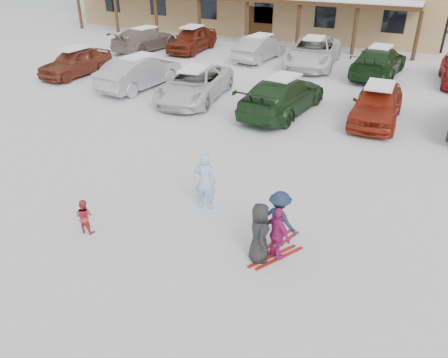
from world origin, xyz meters
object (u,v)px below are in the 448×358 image
at_px(adult_skier, 205,181).
at_px(parked_car_2, 195,84).
at_px(parked_car_10, 313,52).
at_px(parked_car_8, 192,39).
at_px(child_navy, 279,219).
at_px(parked_car_4, 377,103).
at_px(parked_car_7, 145,39).
at_px(child_magenta, 278,234).
at_px(parked_car_1, 140,72).
at_px(parked_car_9, 260,48).
at_px(toddler_red, 84,216).
at_px(bystander_dark, 259,233).
at_px(parked_car_0, 76,62).
at_px(parked_car_11, 379,62).
at_px(parked_car_3, 282,95).

relative_size(adult_skier, parked_car_2, 0.33).
bearing_deg(parked_car_10, parked_car_8, 172.29).
relative_size(child_navy, parked_car_4, 0.33).
bearing_deg(parked_car_7, child_magenta, 140.15).
bearing_deg(parked_car_2, parked_car_8, 112.62).
distance_m(child_magenta, parked_car_4, 9.79).
bearing_deg(parked_car_1, parked_car_4, -171.84).
bearing_deg(child_navy, parked_car_9, -49.49).
height_order(toddler_red, parked_car_4, parked_car_4).
distance_m(toddler_red, child_navy, 4.74).
relative_size(bystander_dark, parked_car_2, 0.29).
xyz_separation_m(child_navy, bystander_dark, (-0.22, -0.71, 0.01)).
relative_size(parked_car_1, parked_car_10, 0.82).
relative_size(toddler_red, parked_car_2, 0.18).
distance_m(child_navy, parked_car_1, 13.61).
xyz_separation_m(parked_car_2, parked_car_7, (-7.62, 7.38, 0.01)).
height_order(toddler_red, child_magenta, child_magenta).
distance_m(adult_skier, parked_car_2, 9.18).
relative_size(parked_car_2, parked_car_9, 1.17).
relative_size(parked_car_0, parked_car_2, 0.83).
bearing_deg(parked_car_7, parked_car_2, 144.59).
xyz_separation_m(child_magenta, parked_car_2, (-7.01, 9.17, 0.04)).
bearing_deg(bystander_dark, parked_car_2, 5.93).
distance_m(parked_car_8, parked_car_9, 4.78).
relative_size(parked_car_0, parked_car_11, 0.80).
bearing_deg(bystander_dark, parked_car_10, -18.47).
bearing_deg(child_magenta, parked_car_2, -21.77).
bearing_deg(child_navy, parked_car_4, -77.40).
xyz_separation_m(toddler_red, bystander_dark, (4.26, 0.80, 0.27)).
bearing_deg(toddler_red, parked_car_11, -110.47).
xyz_separation_m(parked_car_7, parked_car_10, (10.89, 0.69, 0.07)).
height_order(bystander_dark, parked_car_3, parked_car_3).
bearing_deg(child_magenta, parked_car_8, -25.53).
distance_m(adult_skier, parked_car_3, 7.95).
bearing_deg(parked_car_8, parked_car_7, -160.45).
relative_size(child_magenta, parked_car_0, 0.32).
distance_m(child_navy, parked_car_7, 21.63).
bearing_deg(adult_skier, bystander_dark, 135.91).
bearing_deg(child_magenta, parked_car_11, -58.95).
xyz_separation_m(parked_car_1, parked_car_3, (7.35, -0.45, -0.01)).
distance_m(child_navy, parked_car_10, 17.12).
xyz_separation_m(parked_car_3, parked_car_9, (-4.08, 8.13, -0.04)).
distance_m(parked_car_10, parked_car_11, 3.73).
distance_m(parked_car_9, parked_car_11, 6.95).
distance_m(adult_skier, parked_car_7, 19.60).
height_order(child_navy, parked_car_0, child_navy).
distance_m(parked_car_4, parked_car_9, 10.82).
relative_size(child_magenta, parked_car_8, 0.29).
relative_size(parked_car_2, parked_car_10, 0.90).
xyz_separation_m(toddler_red, parked_car_0, (-9.98, 11.05, 0.26)).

